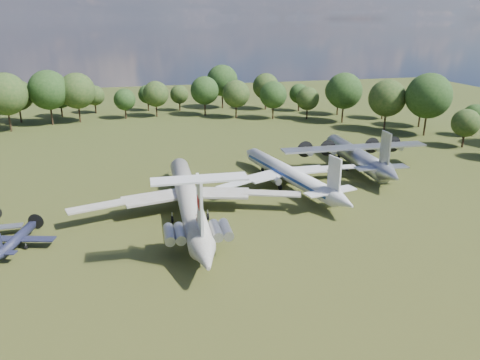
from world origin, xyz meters
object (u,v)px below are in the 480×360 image
object	(u,v)px
tu104_jet	(289,176)
small_prop_west	(17,242)
an12_transport	(356,158)
person_on_il62	(198,217)
il62_airliner	(189,203)

from	to	relation	value
tu104_jet	small_prop_west	distance (m)	45.65
an12_transport	person_on_il62	bearing A→B (deg)	-139.82
il62_airliner	an12_transport	xyz separation A→B (m)	(36.44, 15.99, -0.05)
small_prop_west	person_on_il62	distance (m)	24.86
il62_airliner	tu104_jet	size ratio (longest dim) A/B	1.21
tu104_jet	small_prop_west	bearing A→B (deg)	-173.41
tu104_jet	small_prop_west	world-z (taller)	tu104_jet
il62_airliner	an12_transport	distance (m)	39.80
person_on_il62	il62_airliner	bearing A→B (deg)	-88.48
il62_airliner	small_prop_west	xyz separation A→B (m)	(-23.74, -5.00, -1.31)
il62_airliner	tu104_jet	xyz separation A→B (m)	(19.62, 9.26, -0.36)
tu104_jet	person_on_il62	xyz separation A→B (m)	(-20.16, -22.04, 3.45)
il62_airliner	tu104_jet	world-z (taller)	il62_airliner
an12_transport	small_prop_west	size ratio (longest dim) A/B	2.56
il62_airliner	small_prop_west	bearing A→B (deg)	-165.70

